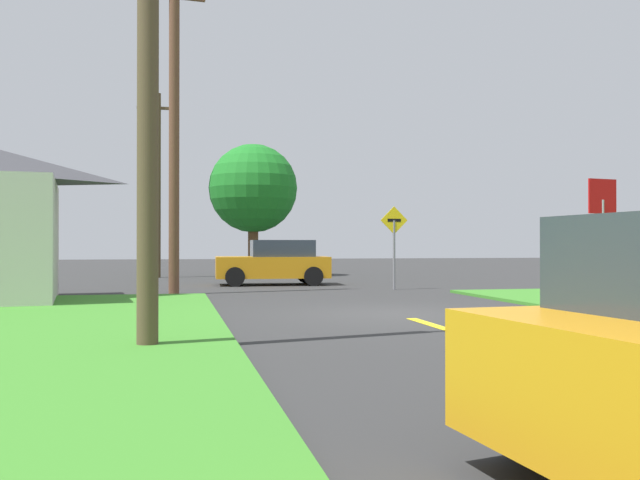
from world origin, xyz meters
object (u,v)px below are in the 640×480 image
(direction_sign, at_px, (394,238))
(utility_pole_near, at_px, (148,68))
(utility_pole_mid, at_px, (174,128))
(stop_sign, at_px, (602,219))
(car_approaching_junction, at_px, (275,263))
(utility_pole_far, at_px, (157,183))
(oak_tree_left, at_px, (253,189))

(direction_sign, bearing_deg, utility_pole_near, -121.73)
(utility_pole_mid, bearing_deg, utility_pole_near, -91.91)
(stop_sign, xyz_separation_m, car_approaching_junction, (-5.27, 12.02, -1.18))
(utility_pole_mid, height_order, utility_pole_far, utility_pole_mid)
(utility_pole_far, relative_size, direction_sign, 3.04)
(stop_sign, distance_m, direction_sign, 8.67)
(utility_pole_far, bearing_deg, direction_sign, -53.31)
(stop_sign, distance_m, utility_pole_far, 21.18)
(utility_pole_mid, distance_m, direction_sign, 7.70)
(car_approaching_junction, bearing_deg, direction_sign, 136.12)
(utility_pole_near, height_order, utility_pole_mid, utility_pole_mid)
(stop_sign, bearing_deg, utility_pole_far, -73.26)
(car_approaching_junction, relative_size, direction_sign, 1.53)
(car_approaching_junction, relative_size, utility_pole_mid, 0.43)
(utility_pole_near, xyz_separation_m, direction_sign, (7.34, 11.87, -2.19))
(utility_pole_near, relative_size, oak_tree_left, 1.22)
(car_approaching_junction, bearing_deg, utility_pole_mid, 52.97)
(utility_pole_near, relative_size, utility_pole_far, 0.92)
(car_approaching_junction, xyz_separation_m, utility_pole_near, (-3.95, -15.42, 3.06))
(direction_sign, xyz_separation_m, oak_tree_left, (-3.35, 10.92, 2.39))
(utility_pole_mid, xyz_separation_m, utility_pole_far, (-0.71, 11.08, -0.64))
(direction_sign, bearing_deg, car_approaching_junction, 133.59)
(stop_sign, bearing_deg, car_approaching_junction, -76.58)
(utility_pole_near, height_order, utility_pole_far, utility_pole_far)
(stop_sign, distance_m, utility_pole_mid, 12.07)
(car_approaching_junction, bearing_deg, utility_pole_near, 78.16)
(utility_pole_far, bearing_deg, oak_tree_left, 8.12)
(stop_sign, height_order, utility_pole_near, utility_pole_near)
(stop_sign, xyz_separation_m, utility_pole_near, (-9.22, -3.40, 1.88))
(stop_sign, relative_size, utility_pole_far, 0.35)
(oak_tree_left, bearing_deg, utility_pole_far, -171.88)
(utility_pole_near, distance_m, utility_pole_far, 22.17)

